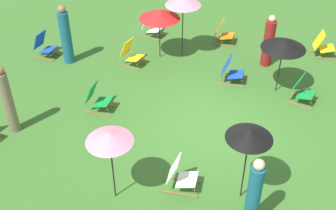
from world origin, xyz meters
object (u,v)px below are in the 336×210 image
at_px(deckchair_1, 152,26).
at_px(umbrella_1, 284,43).
at_px(umbrella_0, 159,14).
at_px(umbrella_4, 183,2).
at_px(umbrella_3, 250,134).
at_px(deckchair_9, 97,98).
at_px(person_2, 254,195).
at_px(umbrella_2, 109,137).
at_px(person_3, 8,101).
at_px(deckchair_2, 180,175).
at_px(deckchair_6, 131,54).
at_px(deckchair_10, 301,90).
at_px(person_1, 66,36).
at_px(deckchair_0, 223,33).
at_px(deckchair_8, 44,46).
at_px(deckchair_7, 231,71).
at_px(person_0, 268,42).
at_px(deckchair_5, 322,45).

xyz_separation_m(deckchair_1, umbrella_1, (-2.25, -4.40, 1.17)).
relative_size(umbrella_0, umbrella_4, 0.84).
distance_m(umbrella_3, umbrella_4, 6.06).
distance_m(deckchair_9, person_2, 5.21).
height_order(umbrella_2, person_3, person_3).
bearing_deg(deckchair_2, person_2, -113.02).
height_order(deckchair_6, person_2, person_2).
xyz_separation_m(deckchair_2, deckchair_6, (4.59, 2.70, 0.00)).
xyz_separation_m(deckchair_2, deckchair_10, (3.96, -2.45, 0.00)).
bearing_deg(deckchair_10, person_1, 104.61).
relative_size(deckchair_10, person_3, 0.46).
bearing_deg(deckchair_0, person_3, 145.09).
relative_size(deckchair_2, umbrella_0, 0.51).
bearing_deg(deckchair_8, deckchair_0, -56.48).
bearing_deg(umbrella_2, umbrella_0, 6.54).
bearing_deg(deckchair_1, person_3, 175.30).
relative_size(deckchair_9, person_3, 0.44).
distance_m(deckchair_7, person_0, 1.60).
xyz_separation_m(umbrella_4, person_3, (-4.76, 3.24, -0.92)).
xyz_separation_m(deckchair_0, deckchair_10, (-2.76, -2.61, 0.00)).
distance_m(deckchair_6, person_0, 4.23).
relative_size(deckchair_8, umbrella_0, 0.51).
distance_m(deckchair_5, person_0, 2.00).
relative_size(deckchair_2, person_0, 0.50).
bearing_deg(deckchair_8, deckchair_7, -79.53).
bearing_deg(person_2, person_3, -3.80).
height_order(umbrella_4, person_3, umbrella_4).
distance_m(deckchair_2, person_3, 4.64).
height_order(deckchair_5, deckchair_9, same).
xyz_separation_m(deckchair_1, person_3, (-5.75, 1.91, 0.55)).
xyz_separation_m(umbrella_2, umbrella_3, (0.70, -2.61, 0.08)).
bearing_deg(deckchair_10, deckchair_5, 4.47).
xyz_separation_m(deckchair_1, deckchair_9, (-4.39, 0.19, 0.00)).
xyz_separation_m(deckchair_6, umbrella_4, (0.97, -1.40, 1.47)).
bearing_deg(deckchair_8, person_3, -154.57).
bearing_deg(deckchair_10, umbrella_3, -179.44).
bearing_deg(deckchair_2, deckchair_6, 27.58).
height_order(deckchair_8, person_1, person_1).
height_order(deckchair_1, person_0, person_0).
bearing_deg(deckchair_5, umbrella_4, 96.72).
bearing_deg(umbrella_1, person_2, 177.67).
height_order(umbrella_2, umbrella_4, umbrella_4).
relative_size(umbrella_0, person_2, 0.92).
relative_size(deckchair_7, umbrella_0, 0.51).
distance_m(deckchair_7, umbrella_2, 5.49).
xyz_separation_m(umbrella_0, umbrella_3, (-5.16, -3.28, 0.28)).
bearing_deg(deckchair_5, deckchair_7, 123.13).
xyz_separation_m(deckchair_0, umbrella_3, (-6.63, -1.49, 1.39)).
height_order(deckchair_1, umbrella_0, umbrella_0).
xyz_separation_m(deckchair_7, umbrella_4, (1.13, 1.74, 1.47)).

